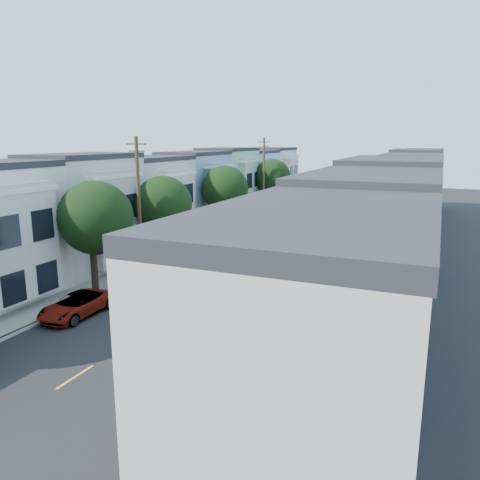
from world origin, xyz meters
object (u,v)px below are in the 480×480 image
object	(u,v)px
tree_c	(162,205)
parked_right_c	(336,238)
motorcycle	(197,376)
fedex_truck	(278,243)
lead_sedan	(314,231)
parked_left_c	(146,275)
tree_e	(271,177)
tree_b	(95,218)
parked_right_b	(265,302)
parked_left_b	(76,305)
parked_right_a	(217,346)
utility_pole_far	(264,179)
utility_pole_near	(139,207)
parked_left_d	(223,239)
tree_d	(224,189)
parked_right_d	(356,221)
tree_far_r	(376,191)

from	to	relation	value
tree_c	parked_right_c	xyz separation A→B (m)	(11.20, 12.85, -4.23)
motorcycle	fedex_truck	bearing A→B (deg)	82.90
lead_sedan	parked_left_c	xyz separation A→B (m)	(-7.03, -19.76, -0.11)
lead_sedan	tree_e	bearing A→B (deg)	124.69
tree_b	parked_right_c	bearing A→B (deg)	61.59
parked_right_b	tree_c	bearing A→B (deg)	143.17
parked_right_c	tree_b	bearing A→B (deg)	-124.41
parked_left_b	motorcycle	distance (m)	10.87
tree_c	parked_left_b	world-z (taller)	tree_c
parked_right_a	parked_right_c	bearing A→B (deg)	91.22
parked_right_a	parked_right_b	world-z (taller)	parked_right_b
tree_c	parked_right_a	bearing A→B (deg)	-49.92
utility_pole_far	motorcycle	distance (m)	40.55
utility_pole_near	parked_right_c	xyz separation A→B (m)	(11.20, 15.90, -4.51)
parked_left_d	motorcycle	size ratio (longest dim) A/B	1.75
tree_b	motorcycle	world-z (taller)	tree_b
utility_pole_far	motorcycle	size ratio (longest dim) A/B	4.51
parked_right_c	utility_pole_far	bearing A→B (deg)	131.97
tree_d	parked_right_c	bearing A→B (deg)	6.93
tree_e	utility_pole_far	distance (m)	2.85
parked_left_d	tree_d	bearing A→B (deg)	112.05
parked_left_c	parked_right_a	world-z (taller)	parked_right_a
utility_pole_near	utility_pole_far	world-z (taller)	same
tree_b	tree_e	xyz separation A→B (m)	(-0.00, 33.66, 0.10)
utility_pole_near	parked_left_c	size ratio (longest dim) A/B	2.46
utility_pole_near	parked_right_a	bearing A→B (deg)	-42.49
parked_right_d	utility_pole_near	bearing A→B (deg)	-112.68
tree_d	parked_left_b	bearing A→B (deg)	-86.51
parked_left_d	parked_right_c	world-z (taller)	parked_left_d
parked_right_a	utility_pole_far	bearing A→B (deg)	108.38
tree_far_r	parked_right_c	xyz separation A→B (m)	(-1.99, -11.86, -3.40)
tree_e	parked_right_c	distance (m)	17.71
parked_left_d	parked_right_c	bearing A→B (deg)	24.35
parked_left_c	parked_right_b	bearing A→B (deg)	-9.21
parked_left_b	parked_left_c	size ratio (longest dim) A/B	1.16
tree_far_r	parked_right_a	bearing A→B (deg)	-93.00
parked_right_b	tree_b	bearing A→B (deg)	179.49
tree_far_r	utility_pole_near	distance (m)	30.76
utility_pole_far	parked_left_d	xyz separation A→B (m)	(1.40, -14.75, -4.50)
tree_c	parked_left_d	bearing A→B (deg)	80.30
parked_left_c	parked_right_d	distance (m)	30.07
tree_far_r	lead_sedan	distance (m)	11.18
tree_far_r	tree_b	bearing A→B (deg)	-112.06
utility_pole_near	parked_left_c	xyz separation A→B (m)	(1.40, -1.55, -4.54)
motorcycle	tree_c	bearing A→B (deg)	110.02
tree_far_r	parked_right_b	bearing A→B (deg)	-93.59
parked_right_c	parked_right_b	bearing A→B (deg)	-96.00
tree_b	utility_pole_near	xyz separation A→B (m)	(0.00, 4.81, 0.09)
parked_left_b	parked_right_d	distance (m)	36.65
fedex_truck	parked_left_d	bearing A→B (deg)	141.59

